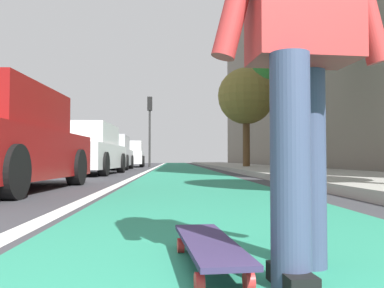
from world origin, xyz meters
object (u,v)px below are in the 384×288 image
Objects in this scene: parked_car_far at (109,153)px; street_tree_far at (246,97)px; street_tree_mid at (282,44)px; skater_person at (301,32)px; parked_car_mid at (85,150)px; traffic_light at (150,118)px; skateboard at (209,246)px; parked_car_end at (128,155)px.

street_tree_far is at bearing -91.04° from parked_car_far.
street_tree_mid is (-6.12, -6.01, 3.17)m from parked_car_far.
street_tree_far is at bearing -9.46° from skater_person.
traffic_light reaches higher than parked_car_mid.
street_tree_far is at bearing 0.00° from street_tree_mid.
skater_person reaches higher than parked_car_far.
skateboard is 0.92m from skater_person.
parked_car_mid is 1.14× the size of traffic_light.
skateboard is at bearing -176.13° from traffic_light.
traffic_light is at bearing 37.83° from street_tree_far.
skater_person is at bearing -175.28° from traffic_light.
traffic_light reaches higher than skater_person.
street_tree_mid is (-12.29, -5.87, 3.16)m from parked_car_end.
street_tree_far reaches higher than parked_car_end.
parked_car_mid is at bearing 173.89° from traffic_light.
parked_car_far is at bearing 10.11° from skateboard.
traffic_light is (22.36, 1.85, 1.89)m from skater_person.
traffic_light is at bearing -13.81° from parked_car_far.
street_tree_mid reaches higher than parked_car_mid.
parked_car_far is 6.52m from street_tree_far.
parked_car_mid is 1.04× the size of parked_car_far.
street_tree_mid is (10.44, -2.74, 2.94)m from skater_person.
street_tree_mid reaches higher than parked_car_far.
skater_person is 16.84m from street_tree_far.
parked_car_end reaches higher than parked_car_far.
parked_car_mid is 11.96m from parked_car_end.
traffic_light is (22.21, 1.50, 2.74)m from skateboard.
parked_car_end is 13.98m from street_tree_mid.
street_tree_mid reaches higher than street_tree_far.
parked_car_end is 8.96m from street_tree_far.
street_tree_far is at bearing -45.74° from parked_car_mid.
skater_person is 22.52m from traffic_light.
traffic_light is 7.49m from street_tree_far.
parked_car_end is at bearing 43.06° from street_tree_far.
skater_person is at bearing -164.01° from parked_car_mid.
parked_car_mid is at bearing 15.99° from skater_person.
street_tree_far is (16.30, -3.09, 3.13)m from skateboard.
traffic_light is at bearing -6.11° from parked_car_mid.
street_tree_far is at bearing -10.72° from skateboard.
skateboard is at bearing 169.28° from street_tree_far.
traffic_light reaches higher than skateboard.
parked_car_end is 2.50m from traffic_light.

